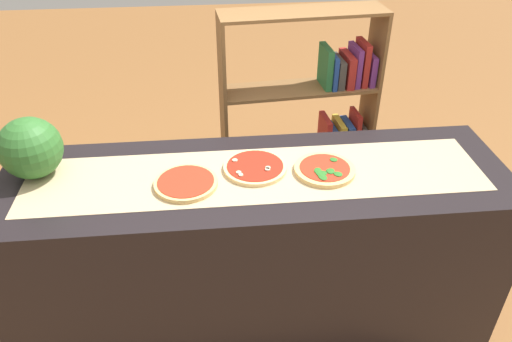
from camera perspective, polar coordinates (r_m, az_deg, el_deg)
The scene contains 8 objects.
ground_plane at distance 2.76m, azimuth 0.00°, elevation -16.97°, with size 12.00×12.00×0.00m, color brown.
counter at distance 2.41m, azimuth 0.00°, elevation -9.83°, with size 2.19×0.66×0.95m, color black.
parchment_paper at distance 2.10m, azimuth 0.00°, elevation -0.43°, with size 1.93×0.41×0.00m, color tan.
pizza_plain_0 at distance 2.06m, azimuth -8.06°, elevation -1.37°, with size 0.26×0.26×0.02m.
pizza_mushroom_1 at distance 2.13m, azimuth -0.11°, elevation 0.43°, with size 0.27×0.27×0.03m.
pizza_spinach_2 at distance 2.14m, azimuth 7.90°, elevation 0.17°, with size 0.26×0.26×0.03m.
watermelon at distance 2.24m, azimuth -24.49°, elevation 2.41°, with size 0.26×0.26×0.26m, color #2D6628.
bookshelf at distance 3.13m, azimuth 7.09°, elevation 5.23°, with size 0.95×0.33×1.37m.
Camera 1 is at (-0.17, -1.72, 2.15)m, focal length 34.82 mm.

